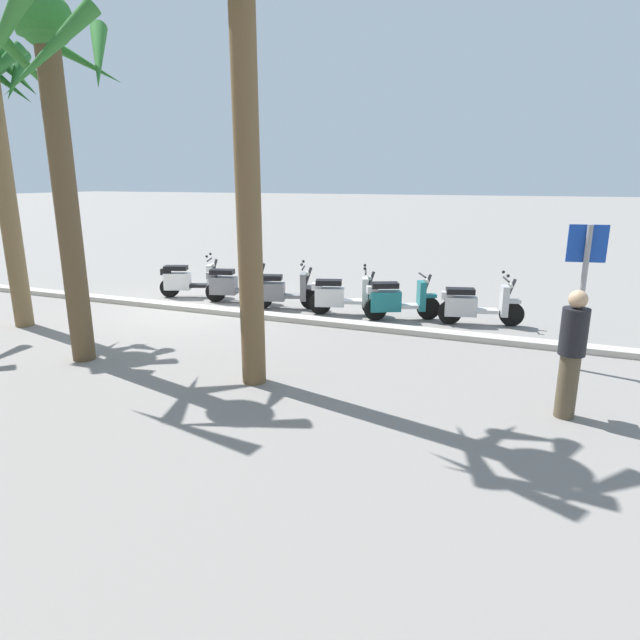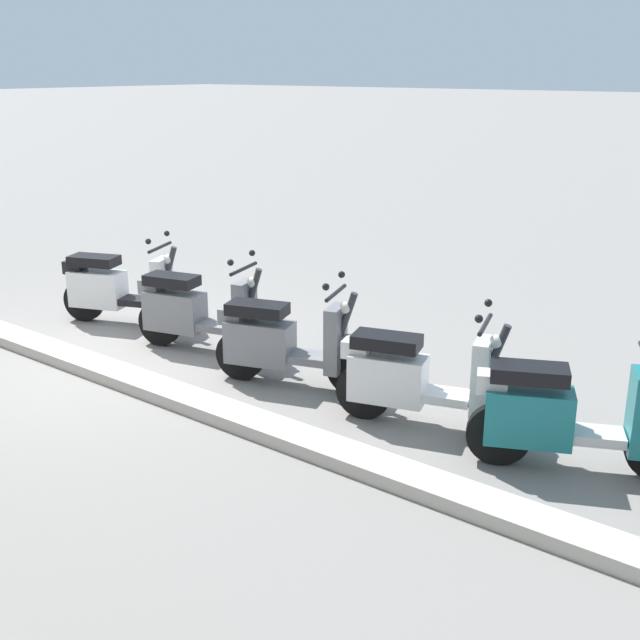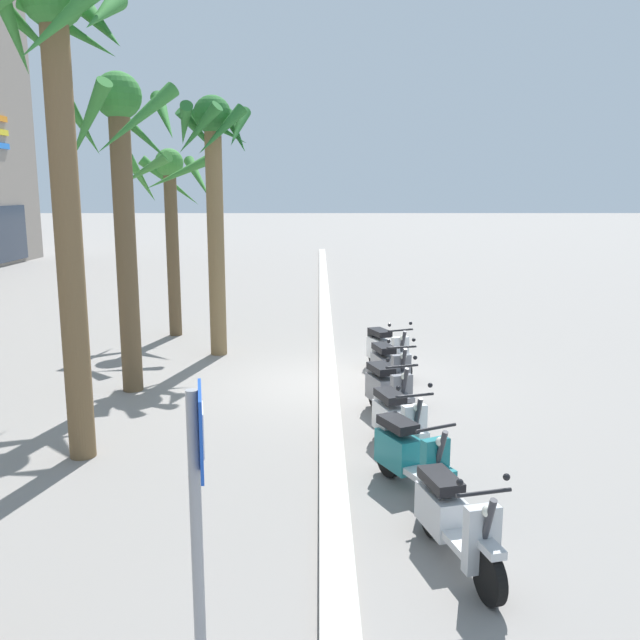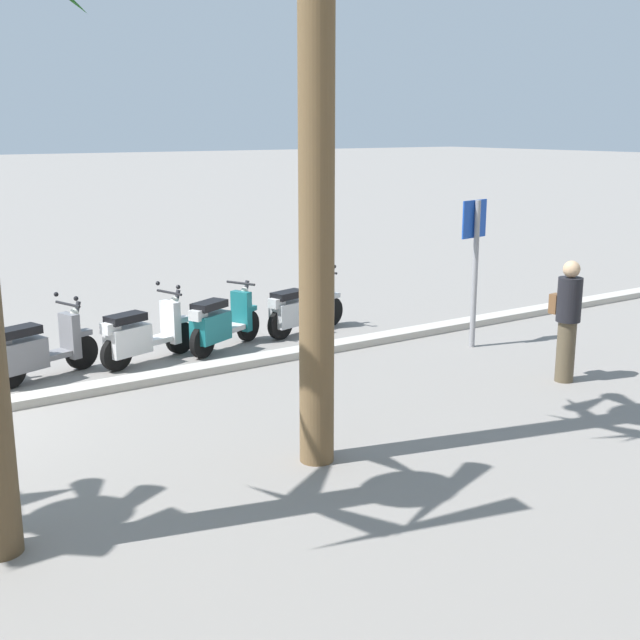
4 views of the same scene
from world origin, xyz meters
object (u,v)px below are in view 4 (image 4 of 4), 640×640
object	(u,v)px
scooter_silver_mid_centre	(301,309)
scooter_teal_gap_after_mid	(221,323)
scooter_grey_mid_front	(37,350)
scooter_white_last_in_row	(142,335)
pedestrian_by_palm_tree	(568,318)
crossing_sign	(475,256)

from	to	relation	value
scooter_silver_mid_centre	scooter_teal_gap_after_mid	distance (m)	1.69
scooter_grey_mid_front	scooter_white_last_in_row	bearing A→B (deg)	179.80
scooter_teal_gap_after_mid	pedestrian_by_palm_tree	size ratio (longest dim) A/B	0.93
scooter_teal_gap_after_mid	crossing_sign	world-z (taller)	crossing_sign
pedestrian_by_palm_tree	scooter_teal_gap_after_mid	bearing A→B (deg)	-50.92
scooter_white_last_in_row	crossing_sign	xyz separation A→B (m)	(-4.89, 2.03, 1.06)
scooter_silver_mid_centre	pedestrian_by_palm_tree	bearing A→B (deg)	110.99
scooter_teal_gap_after_mid	pedestrian_by_palm_tree	bearing A→B (deg)	129.08
scooter_teal_gap_after_mid	pedestrian_by_palm_tree	world-z (taller)	pedestrian_by_palm_tree
scooter_teal_gap_after_mid	scooter_grey_mid_front	bearing A→B (deg)	-0.16
crossing_sign	pedestrian_by_palm_tree	distance (m)	2.19
scooter_silver_mid_centre	scooter_grey_mid_front	world-z (taller)	same
scooter_grey_mid_front	crossing_sign	xyz separation A→B (m)	(-6.44, 2.04, 1.05)
scooter_white_last_in_row	crossing_sign	size ratio (longest dim) A/B	0.71
crossing_sign	scooter_white_last_in_row	bearing A→B (deg)	-22.58
scooter_silver_mid_centre	crossing_sign	distance (m)	3.13
scooter_teal_gap_after_mid	scooter_white_last_in_row	size ratio (longest dim) A/B	0.95
scooter_grey_mid_front	pedestrian_by_palm_tree	size ratio (longest dim) A/B	0.96
scooter_teal_gap_after_mid	pedestrian_by_palm_tree	xyz separation A→B (m)	(-3.35, 4.13, 0.47)
scooter_silver_mid_centre	scooter_teal_gap_after_mid	size ratio (longest dim) A/B	1.12
pedestrian_by_palm_tree	crossing_sign	bearing A→B (deg)	-95.62
scooter_white_last_in_row	scooter_silver_mid_centre	bearing A→B (deg)	-175.48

